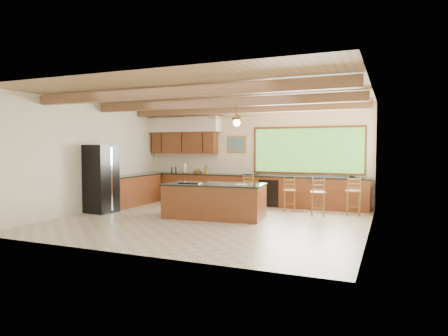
% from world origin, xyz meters
% --- Properties ---
extents(ground, '(7.20, 7.20, 0.00)m').
position_xyz_m(ground, '(0.00, 0.00, 0.00)').
color(ground, '#B8AA98').
rests_on(ground, ground).
extents(room_shell, '(7.27, 6.54, 3.02)m').
position_xyz_m(room_shell, '(-0.17, 0.65, 2.21)').
color(room_shell, white).
rests_on(room_shell, ground).
extents(counter_run, '(7.12, 3.10, 1.24)m').
position_xyz_m(counter_run, '(-0.82, 2.52, 0.46)').
color(counter_run, brown).
rests_on(counter_run, ground).
extents(island, '(2.56, 1.41, 0.87)m').
position_xyz_m(island, '(-0.06, 0.42, 0.43)').
color(island, brown).
rests_on(island, ground).
extents(refrigerator, '(0.78, 0.76, 1.83)m').
position_xyz_m(refrigerator, '(-3.22, -0.03, 0.91)').
color(refrigerator, black).
rests_on(refrigerator, ground).
extents(bar_stool_a, '(0.44, 0.44, 0.97)m').
position_xyz_m(bar_stool_a, '(0.12, 2.40, 0.58)').
color(bar_stool_a, brown).
rests_on(bar_stool_a, ground).
extents(bar_stool_b, '(0.43, 0.43, 1.02)m').
position_xyz_m(bar_stool_b, '(2.29, 1.55, 0.60)').
color(bar_stool_b, brown).
rests_on(bar_stool_b, ground).
extents(bar_stool_c, '(0.41, 0.41, 0.96)m').
position_xyz_m(bar_stool_c, '(1.44, 2.05, 0.57)').
color(bar_stool_c, brown).
rests_on(bar_stool_c, ground).
extents(bar_stool_d, '(0.43, 0.43, 1.05)m').
position_xyz_m(bar_stool_d, '(3.11, 2.05, 0.62)').
color(bar_stool_d, brown).
rests_on(bar_stool_d, ground).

